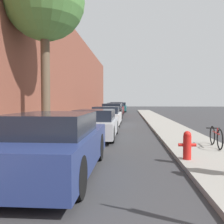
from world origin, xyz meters
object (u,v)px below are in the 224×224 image
object	(u,v)px
parked_car_navy	(55,144)
parked_car_silver	(96,124)
bicycle	(216,137)
parked_car_black	(112,112)
street_tree_near	(45,1)
fire_hydrant	(187,145)
parked_car_red	(115,110)
parked_car_white	(107,116)
parked_car_maroon	(117,108)
parked_car_teal	(120,107)

from	to	relation	value
parked_car_navy	parked_car_silver	xyz separation A→B (m)	(0.14, 5.39, -0.06)
bicycle	parked_car_silver	bearing A→B (deg)	154.27
parked_car_black	bicycle	world-z (taller)	parked_car_black
street_tree_near	parked_car_navy	bearing A→B (deg)	-68.52
parked_car_navy	fire_hydrant	size ratio (longest dim) A/B	5.97
parked_car_red	fire_hydrant	size ratio (longest dim) A/B	6.39
parked_car_red	parked_car_white	bearing A→B (deg)	-89.61
parked_car_silver	bicycle	distance (m)	4.92
parked_car_silver	parked_car_red	size ratio (longest dim) A/B	0.92
parked_car_maroon	parked_car_teal	bearing A→B (deg)	87.60
parked_car_teal	parked_car_red	bearing A→B (deg)	-90.94
street_tree_near	bicycle	world-z (taller)	street_tree_near
parked_car_silver	parked_car_white	distance (m)	5.79
street_tree_near	fire_hydrant	bearing A→B (deg)	-33.87
parked_car_white	bicycle	size ratio (longest dim) A/B	2.90
parked_car_silver	parked_car_white	bearing A→B (deg)	90.68
parked_car_white	bicycle	distance (m)	9.34
parked_car_black	parked_car_red	xyz separation A→B (m)	(-0.04, 4.94, 0.01)
parked_car_navy	parked_car_white	distance (m)	11.18
parked_car_white	fire_hydrant	world-z (taller)	parked_car_white
street_tree_near	parked_car_silver	bearing A→B (deg)	29.72
parked_car_silver	parked_car_black	distance (m)	11.01
parked_car_red	parked_car_maroon	bearing A→B (deg)	90.55
parked_car_red	fire_hydrant	world-z (taller)	parked_car_red
parked_car_navy	parked_car_black	bearing A→B (deg)	89.82
street_tree_near	fire_hydrant	distance (m)	7.62
parked_car_red	street_tree_near	xyz separation A→B (m)	(-1.71, -17.00, 4.81)
parked_car_silver	bicycle	bearing A→B (deg)	-30.38
parked_car_teal	parked_car_maroon	bearing A→B (deg)	-92.40
parked_car_black	street_tree_near	xyz separation A→B (m)	(-1.76, -12.07, 4.82)
parked_car_navy	parked_car_maroon	size ratio (longest dim) A/B	1.02
parked_car_silver	parked_car_maroon	size ratio (longest dim) A/B	1.00
fire_hydrant	parked_car_white	bearing A→B (deg)	106.62
parked_car_white	parked_car_black	world-z (taller)	parked_car_black
parked_car_red	parked_car_maroon	size ratio (longest dim) A/B	1.09
parked_car_white	fire_hydrant	distance (m)	10.50
parked_car_teal	parked_car_white	bearing A→B (deg)	-90.29
parked_car_teal	street_tree_near	size ratio (longest dim) A/B	0.66
parked_car_white	parked_car_navy	bearing A→B (deg)	-90.38
parked_car_white	street_tree_near	xyz separation A→B (m)	(-1.78, -6.85, 4.88)
parked_car_white	parked_car_black	xyz separation A→B (m)	(-0.02, 5.22, 0.06)
parked_car_navy	parked_car_teal	bearing A→B (deg)	89.68
parked_car_white	bicycle	world-z (taller)	parked_car_white
parked_car_white	parked_car_red	world-z (taller)	parked_car_red
parked_car_silver	parked_car_teal	distance (m)	26.36
parked_car_navy	parked_car_black	size ratio (longest dim) A/B	1.10
street_tree_near	bicycle	xyz separation A→B (m)	(6.09, -1.43, -5.04)
parked_car_white	fire_hydrant	bearing A→B (deg)	-73.38
parked_car_navy	fire_hydrant	xyz separation A→B (m)	(3.08, 1.12, -0.17)
parked_car_navy	parked_car_maroon	xyz separation A→B (m)	(-0.04, 26.49, 0.04)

